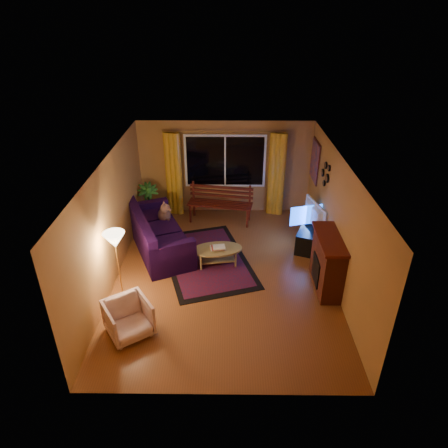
{
  "coord_description": "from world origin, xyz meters",
  "views": [
    {
      "loc": [
        0.08,
        -6.93,
        5.05
      ],
      "look_at": [
        0.0,
        0.3,
        1.05
      ],
      "focal_mm": 32.0,
      "sensor_mm": 36.0,
      "label": 1
    }
  ],
  "objects_px": {
    "sofa": "(159,232)",
    "tv_console": "(309,235)",
    "armchair": "(128,317)",
    "coffee_table": "(217,256)",
    "bench": "(220,213)",
    "floor_lamp": "(119,267)"
  },
  "relations": [
    {
      "from": "floor_lamp",
      "to": "coffee_table",
      "type": "xyz_separation_m",
      "value": [
        1.81,
        1.21,
        -0.54
      ]
    },
    {
      "from": "sofa",
      "to": "tv_console",
      "type": "height_order",
      "value": "sofa"
    },
    {
      "from": "floor_lamp",
      "to": "tv_console",
      "type": "relative_size",
      "value": 1.24
    },
    {
      "from": "sofa",
      "to": "coffee_table",
      "type": "height_order",
      "value": "sofa"
    },
    {
      "from": "armchair",
      "to": "tv_console",
      "type": "distance_m",
      "value": 4.68
    },
    {
      "from": "armchair",
      "to": "tv_console",
      "type": "relative_size",
      "value": 0.61
    },
    {
      "from": "sofa",
      "to": "floor_lamp",
      "type": "relative_size",
      "value": 1.58
    },
    {
      "from": "sofa",
      "to": "coffee_table",
      "type": "xyz_separation_m",
      "value": [
        1.34,
        -0.59,
        -0.27
      ]
    },
    {
      "from": "bench",
      "to": "armchair",
      "type": "xyz_separation_m",
      "value": [
        -1.49,
        -4.12,
        0.11
      ]
    },
    {
      "from": "coffee_table",
      "to": "tv_console",
      "type": "bearing_deg",
      "value": 21.33
    },
    {
      "from": "coffee_table",
      "to": "tv_console",
      "type": "distance_m",
      "value": 2.31
    },
    {
      "from": "bench",
      "to": "coffee_table",
      "type": "distance_m",
      "value": 1.98
    },
    {
      "from": "bench",
      "to": "sofa",
      "type": "height_order",
      "value": "sofa"
    },
    {
      "from": "bench",
      "to": "armchair",
      "type": "distance_m",
      "value": 4.38
    },
    {
      "from": "bench",
      "to": "floor_lamp",
      "type": "distance_m",
      "value": 3.71
    },
    {
      "from": "sofa",
      "to": "tv_console",
      "type": "xyz_separation_m",
      "value": [
        3.49,
        0.25,
        -0.22
      ]
    },
    {
      "from": "armchair",
      "to": "coffee_table",
      "type": "xyz_separation_m",
      "value": [
        1.47,
        2.14,
        -0.17
      ]
    },
    {
      "from": "armchair",
      "to": "sofa",
      "type": "bearing_deg",
      "value": 53.56
    },
    {
      "from": "floor_lamp",
      "to": "coffee_table",
      "type": "relative_size",
      "value": 1.36
    },
    {
      "from": "bench",
      "to": "armchair",
      "type": "height_order",
      "value": "armchair"
    },
    {
      "from": "bench",
      "to": "tv_console",
      "type": "distance_m",
      "value": 2.41
    },
    {
      "from": "floor_lamp",
      "to": "sofa",
      "type": "bearing_deg",
      "value": 75.48
    }
  ]
}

